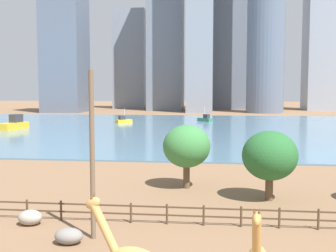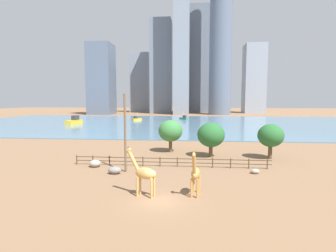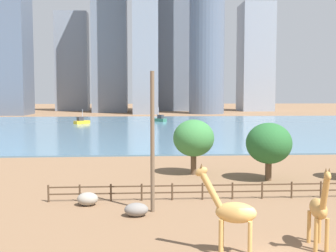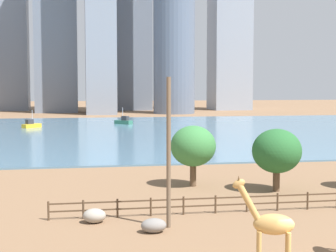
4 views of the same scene
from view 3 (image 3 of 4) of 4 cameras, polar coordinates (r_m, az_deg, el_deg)
name	(u,v)px [view 3 (image 3 of 4)]	position (r m, az deg, el deg)	size (l,w,h in m)	color
ground_plane	(167,127)	(99.87, -0.13, -0.10)	(400.00, 400.00, 0.00)	brown
harbor_water	(168,127)	(96.88, -0.02, -0.19)	(180.00, 86.00, 0.20)	slate
giraffe_tall	(319,209)	(23.71, 19.79, -10.56)	(1.04, 2.79, 4.52)	#C18C47
giraffe_companion	(232,212)	(21.77, 8.68, -11.47)	(3.21, 1.42, 4.59)	tan
utility_pole	(152,142)	(28.56, -2.12, -2.21)	(0.28, 0.28, 9.61)	brown
boulder_near_fence	(88,199)	(31.46, -10.84, -9.68)	(1.52, 1.27, 0.95)	gray
boulder_small	(136,210)	(28.43, -4.31, -11.22)	(1.59, 1.18, 0.89)	gray
enclosure_fence	(219,190)	(32.76, 6.98, -8.54)	(26.12, 0.14, 1.30)	#4C3826
tree_center_broad	(269,143)	(40.01, 13.50, -2.32)	(4.22, 4.22, 5.38)	brown
tree_right_tall	(194,138)	(41.82, 3.49, -1.68)	(4.08, 4.08, 5.49)	brown
boat_ferry	(82,121)	(108.44, -11.63, 0.61)	(3.95, 3.94, 3.69)	gold
boat_sailboat	(159,119)	(114.55, -1.18, 0.93)	(4.13, 4.07, 3.84)	#337259
skyline_tower_needle	(110,37)	(177.00, -7.90, 11.90)	(13.86, 14.14, 61.61)	slate
skyline_block_central	(170,26)	(187.62, 0.21, 13.40)	(16.83, 8.05, 73.78)	slate
skyline_tower_glass	(255,58)	(190.59, 11.77, 9.02)	(13.68, 14.74, 46.35)	#939EAD
skyline_tower_short	(72,62)	(191.96, -12.85, 8.46)	(14.03, 8.80, 42.97)	gray
skyline_block_wide	(8,55)	(164.22, -20.84, 8.99)	(14.23, 15.55, 43.19)	slate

